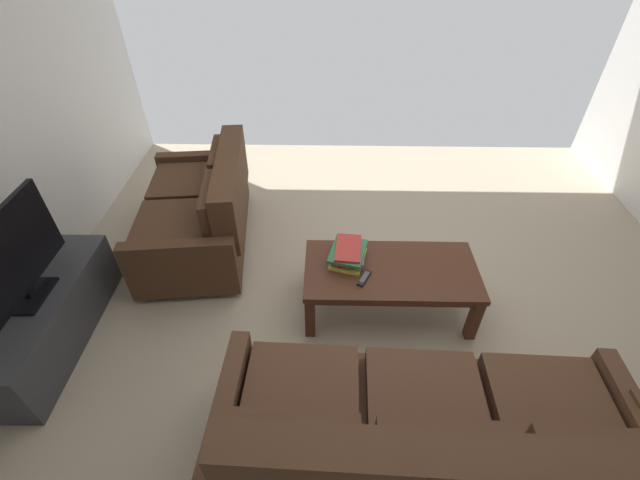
# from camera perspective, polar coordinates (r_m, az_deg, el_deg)

# --- Properties ---
(ground_plane) EXTENTS (5.30, 4.99, 0.01)m
(ground_plane) POSITION_cam_1_polar(r_m,az_deg,el_deg) (3.36, 7.80, -7.57)
(ground_plane) COLOR #B7A88E
(sofa_main) EXTENTS (2.11, 0.89, 0.87)m
(sofa_main) POSITION_cam_1_polar(r_m,az_deg,el_deg) (2.35, 14.17, -25.17)
(sofa_main) COLOR black
(sofa_main) RESTS_ON ground
(loveseat_near) EXTENTS (0.98, 1.48, 0.85)m
(loveseat_near) POSITION_cam_1_polar(r_m,az_deg,el_deg) (3.71, -15.75, 3.78)
(loveseat_near) COLOR black
(loveseat_near) RESTS_ON ground
(coffee_table) EXTENTS (1.22, 0.60, 0.41)m
(coffee_table) POSITION_cam_1_polar(r_m,az_deg,el_deg) (3.03, 9.55, -4.71)
(coffee_table) COLOR #4C2819
(coffee_table) RESTS_ON ground
(tv_stand) EXTENTS (0.45, 1.27, 0.44)m
(tv_stand) POSITION_cam_1_polar(r_m,az_deg,el_deg) (3.44, -33.21, -8.98)
(tv_stand) COLOR #38383D
(tv_stand) RESTS_ON ground
(flat_tv) EXTENTS (0.20, 0.93, 0.60)m
(flat_tv) POSITION_cam_1_polar(r_m,az_deg,el_deg) (3.12, -36.66, -2.34)
(flat_tv) COLOR black
(flat_tv) RESTS_ON tv_stand
(book_stack) EXTENTS (0.30, 0.35, 0.11)m
(book_stack) POSITION_cam_1_polar(r_m,az_deg,el_deg) (2.98, 3.85, -1.86)
(book_stack) COLOR #E0CC4C
(book_stack) RESTS_ON coffee_table
(tv_remote) EXTENTS (0.11, 0.16, 0.02)m
(tv_remote) POSITION_cam_1_polar(r_m,az_deg,el_deg) (2.88, 6.04, -5.15)
(tv_remote) COLOR black
(tv_remote) RESTS_ON coffee_table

